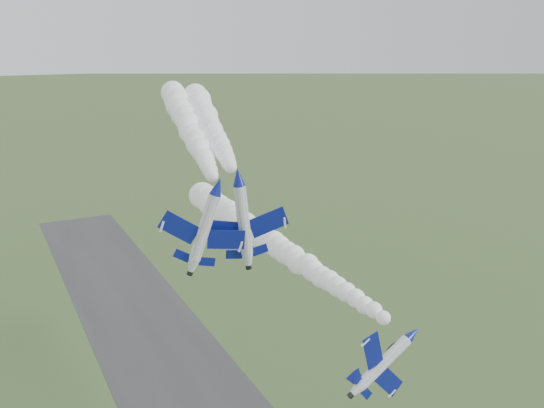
# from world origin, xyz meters

# --- Properties ---
(jet_lead) EXTENTS (4.97, 11.60, 8.38)m
(jet_lead) POSITION_xyz_m (14.22, -1.28, 28.42)
(jet_lead) COLOR silver
(smoke_trail_jet_lead) EXTENTS (10.94, 61.04, 5.29)m
(smoke_trail_jet_lead) POSITION_xyz_m (12.06, 31.55, 29.77)
(smoke_trail_jet_lead) COLOR white
(jet_pair_left) EXTENTS (10.75, 13.24, 4.38)m
(jet_pair_left) POSITION_xyz_m (-2.14, 17.70, 43.63)
(jet_pair_left) COLOR silver
(smoke_trail_jet_pair_left) EXTENTS (23.34, 70.52, 5.54)m
(smoke_trail_jet_pair_left) POSITION_xyz_m (6.94, 55.50, 46.08)
(smoke_trail_jet_pair_left) COLOR white
(jet_pair_right) EXTENTS (11.83, 13.91, 3.51)m
(jet_pair_right) POSITION_xyz_m (1.10, 18.77, 44.29)
(jet_pair_right) COLOR silver
(smoke_trail_jet_pair_right) EXTENTS (19.68, 61.57, 5.50)m
(smoke_trail_jet_pair_right) POSITION_xyz_m (9.85, 52.12, 46.22)
(smoke_trail_jet_pair_right) COLOR white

